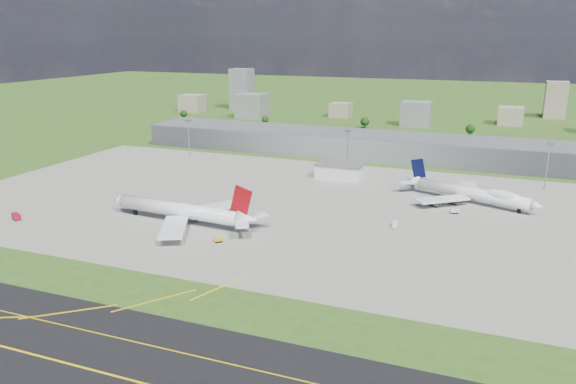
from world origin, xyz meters
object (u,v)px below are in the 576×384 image
(airliner_blue_quad, at_px, (472,193))
(tug_yellow, at_px, (218,240))
(airliner_red_twin, at_px, (183,211))
(van_white_near, at_px, (395,225))
(crash_tender, at_px, (16,217))
(van_white_far, at_px, (455,211))

(airliner_blue_quad, xyz_separation_m, tug_yellow, (-91.14, -94.10, -4.22))
(airliner_red_twin, bearing_deg, van_white_near, -157.75)
(crash_tender, distance_m, van_white_far, 200.99)
(tug_yellow, height_order, van_white_far, van_white_far)
(crash_tender, distance_m, tug_yellow, 98.70)
(airliner_red_twin, distance_m, van_white_near, 93.06)
(airliner_blue_quad, bearing_deg, crash_tender, -130.16)
(airliner_blue_quad, xyz_separation_m, van_white_near, (-28.15, -50.18, -3.91))
(crash_tender, xyz_separation_m, tug_yellow, (98.33, 8.50, -0.54))
(van_white_near, bearing_deg, airliner_red_twin, 99.98)
(airliner_red_twin, relative_size, van_white_far, 17.23)
(crash_tender, relative_size, van_white_far, 1.35)
(van_white_near, height_order, van_white_far, van_white_near)
(tug_yellow, bearing_deg, crash_tender, 141.06)
(crash_tender, height_order, tug_yellow, crash_tender)
(airliner_red_twin, xyz_separation_m, airliner_blue_quad, (116.62, 78.71, -0.45))
(tug_yellow, relative_size, van_white_far, 0.89)
(airliner_blue_quad, height_order, crash_tender, airliner_blue_quad)
(airliner_red_twin, distance_m, airliner_blue_quad, 140.70)
(van_white_near, relative_size, van_white_far, 1.12)
(tug_yellow, distance_m, van_white_far, 112.57)
(airliner_red_twin, distance_m, crash_tender, 76.79)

